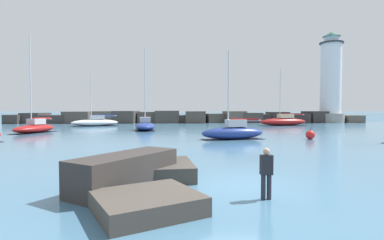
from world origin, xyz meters
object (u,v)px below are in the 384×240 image
Objects in this scene: sailboat_moored_6 at (35,127)px; lighthouse at (331,82)px; sailboat_moored_2 at (145,125)px; mooring_buoy_orange_near at (310,135)px; sailboat_moored_4 at (233,132)px; sailboat_moored_5 at (95,122)px; sailboat_moored_3 at (283,121)px; person_on_rocks at (266,171)px.

lighthouse is at bearing 25.27° from sailboat_moored_6.
mooring_buoy_orange_near is at bearing -38.40° from sailboat_moored_2.
sailboat_moored_5 reaches higher than sailboat_moored_4.
sailboat_moored_6 reaches higher than sailboat_moored_2.
sailboat_moored_3 is (-13.26, -9.90, -7.20)m from lighthouse.
sailboat_moored_2 is 30.11m from person_on_rocks.
mooring_buoy_orange_near is (6.89, -0.45, -0.27)m from sailboat_moored_4.
sailboat_moored_6 reaches higher than sailboat_moored_3.
sailboat_moored_2 reaches higher than person_on_rocks.
lighthouse reaches higher than sailboat_moored_2.
person_on_rocks is (-28.53, -48.18, -7.04)m from lighthouse.
mooring_buoy_orange_near is (-5.72, -21.22, -0.30)m from sailboat_moored_3.
sailboat_moored_4 is at bearing 176.25° from mooring_buoy_orange_near.
sailboat_moored_5 is 32.87m from mooring_buoy_orange_near.
sailboat_moored_6 reaches higher than sailboat_moored_4.
sailboat_moored_3 is at bearing 74.91° from mooring_buoy_orange_near.
lighthouse is 1.62× the size of sailboat_moored_6.
lighthouse reaches higher than sailboat_moored_4.
sailboat_moored_6 is at bearing -164.43° from sailboat_moored_2.
sailboat_moored_6 is (-12.09, -3.37, -0.00)m from sailboat_moored_2.
sailboat_moored_2 is 10.34× the size of mooring_buoy_orange_near.
sailboat_moored_4 is 27.81m from sailboat_moored_5.
sailboat_moored_5 is at bearing 178.27° from sailboat_moored_3.
sailboat_moored_3 is at bearing 58.75° from sailboat_moored_4.
mooring_buoy_orange_near is (15.68, -12.43, -0.22)m from sailboat_moored_2.
sailboat_moored_3 reaches higher than person_on_rocks.
sailboat_moored_6 reaches higher than sailboat_moored_5.
sailboat_moored_2 is at bearing -48.36° from sailboat_moored_5.
mooring_buoy_orange_near is at bearing -18.07° from sailboat_moored_6.
sailboat_moored_3 reaches higher than sailboat_moored_5.
sailboat_moored_5 is 0.74× the size of sailboat_moored_6.
lighthouse is 17.80× the size of mooring_buoy_orange_near.
sailboat_moored_3 is at bearing 22.33° from sailboat_moored_2.
lighthouse is 2.20× the size of sailboat_moored_5.
sailboat_moored_5 is 13.52m from sailboat_moored_6.
person_on_rocks is at bearing -98.66° from sailboat_moored_4.
mooring_buoy_orange_near is at bearing -121.37° from lighthouse.
person_on_rocks is at bearing -111.75° from sailboat_moored_3.
sailboat_moored_3 is 0.82× the size of sailboat_moored_6.
sailboat_moored_2 is at bearing 126.29° from sailboat_moored_4.
sailboat_moored_4 is at bearing -22.40° from sailboat_moored_6.
sailboat_moored_4 is at bearing 81.34° from person_on_rocks.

